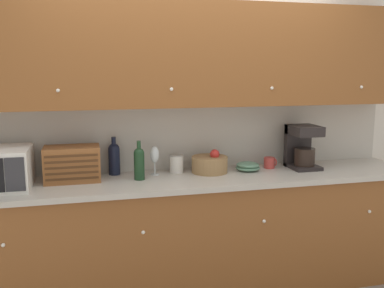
# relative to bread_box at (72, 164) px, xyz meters

# --- Properties ---
(ground_plane) EXTENTS (24.00, 24.00, 0.00)m
(ground_plane) POSITION_rel_bread_box_xyz_m (0.91, 0.21, -1.06)
(ground_plane) COLOR slate
(wall_back) EXTENTS (5.97, 0.06, 2.60)m
(wall_back) POSITION_rel_bread_box_xyz_m (0.91, 0.24, 0.24)
(wall_back) COLOR silver
(wall_back) RESTS_ON ground_plane
(counter_unit) EXTENTS (3.59, 0.64, 0.94)m
(counter_unit) POSITION_rel_bread_box_xyz_m (0.91, -0.09, -0.60)
(counter_unit) COLOR brown
(counter_unit) RESTS_ON ground_plane
(backsplash_panel) EXTENTS (3.57, 0.01, 0.53)m
(backsplash_panel) POSITION_rel_bread_box_xyz_m (0.91, 0.20, 0.14)
(backsplash_panel) COLOR #B7B2A8
(backsplash_panel) RESTS_ON counter_unit
(upper_cabinets) EXTENTS (3.57, 0.35, 0.78)m
(upper_cabinets) POSITION_rel_bread_box_xyz_m (1.07, 0.05, 0.79)
(upper_cabinets) COLOR brown
(upper_cabinets) RESTS_ON backsplash_panel
(bread_box) EXTENTS (0.40, 0.25, 0.26)m
(bread_box) POSITION_rel_bread_box_xyz_m (0.00, 0.00, 0.00)
(bread_box) COLOR brown
(bread_box) RESTS_ON counter_unit
(second_wine_bottle) EXTENTS (0.09, 0.09, 0.30)m
(second_wine_bottle) POSITION_rel_bread_box_xyz_m (0.31, 0.13, 0.01)
(second_wine_bottle) COLOR black
(second_wine_bottle) RESTS_ON counter_unit
(wine_bottle) EXTENTS (0.08, 0.08, 0.29)m
(wine_bottle) POSITION_rel_bread_box_xyz_m (0.48, -0.08, 0.00)
(wine_bottle) COLOR #19381E
(wine_bottle) RESTS_ON counter_unit
(wine_glass) EXTENTS (0.07, 0.07, 0.23)m
(wine_glass) POSITION_rel_bread_box_xyz_m (0.62, 0.03, 0.02)
(wine_glass) COLOR silver
(wine_glass) RESTS_ON counter_unit
(storage_canister) EXTENTS (0.11, 0.11, 0.15)m
(storage_canister) POSITION_rel_bread_box_xyz_m (0.80, 0.06, -0.06)
(storage_canister) COLOR silver
(storage_canister) RESTS_ON counter_unit
(fruit_basket) EXTENTS (0.29, 0.29, 0.19)m
(fruit_basket) POSITION_rel_bread_box_xyz_m (1.05, 0.01, -0.06)
(fruit_basket) COLOR #937047
(fruit_basket) RESTS_ON counter_unit
(bowl_stack_on_counter) EXTENTS (0.20, 0.20, 0.07)m
(bowl_stack_on_counter) POSITION_rel_bread_box_xyz_m (1.37, -0.01, -0.09)
(bowl_stack_on_counter) COLOR slate
(bowl_stack_on_counter) RESTS_ON counter_unit
(mug) EXTENTS (0.10, 0.09, 0.09)m
(mug) POSITION_rel_bread_box_xyz_m (1.58, 0.04, -0.08)
(mug) COLOR #B73D38
(mug) RESTS_ON counter_unit
(coffee_maker) EXTENTS (0.23, 0.27, 0.36)m
(coffee_maker) POSITION_rel_bread_box_xyz_m (1.85, -0.02, 0.05)
(coffee_maker) COLOR black
(coffee_maker) RESTS_ON counter_unit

